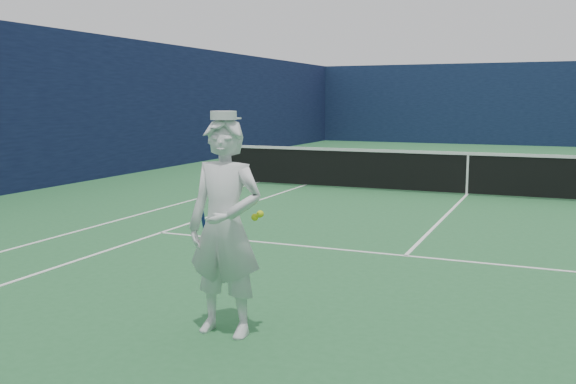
# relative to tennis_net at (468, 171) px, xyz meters

# --- Properties ---
(ground) EXTENTS (80.00, 80.00, 0.00)m
(ground) POSITION_rel_tennis_net_xyz_m (0.00, 0.00, -0.55)
(ground) COLOR #256234
(ground) RESTS_ON ground
(court_markings) EXTENTS (11.03, 23.83, 0.01)m
(court_markings) POSITION_rel_tennis_net_xyz_m (0.00, 0.00, -0.55)
(court_markings) COLOR white
(court_markings) RESTS_ON ground
(windscreen_fence) EXTENTS (20.12, 36.12, 4.00)m
(windscreen_fence) POSITION_rel_tennis_net_xyz_m (0.00, 0.00, 1.45)
(windscreen_fence) COLOR #0F1A39
(windscreen_fence) RESTS_ON ground
(tennis_net) EXTENTS (12.88, 0.09, 1.07)m
(tennis_net) POSITION_rel_tennis_net_xyz_m (0.00, 0.00, 0.00)
(tennis_net) COLOR #141E4C
(tennis_net) RESTS_ON ground
(tennis_player) EXTENTS (0.80, 0.49, 2.10)m
(tennis_player) POSITION_rel_tennis_net_xyz_m (-0.89, -10.07, 0.47)
(tennis_player) COLOR white
(tennis_player) RESTS_ON ground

